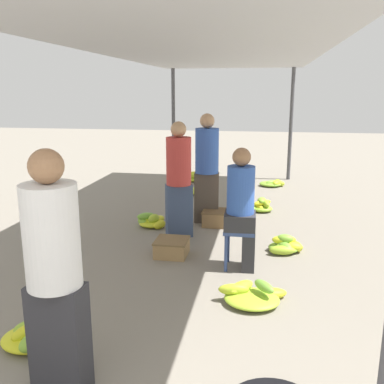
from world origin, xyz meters
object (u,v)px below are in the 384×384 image
at_px(vendor_foreground, 55,272).
at_px(shopper_walking_mid, 179,178).
at_px(banana_pile_right_3, 273,184).
at_px(crate_near, 216,218).
at_px(banana_pile_left_0, 33,336).
at_px(banana_pile_right_1, 261,206).
at_px(banana_pile_left_3, 191,177).
at_px(shopper_walking_far, 207,167).
at_px(crate_mid, 172,247).
at_px(stool, 239,237).
at_px(banana_pile_right_2, 286,246).
at_px(vendor_seated, 242,206).
at_px(banana_pile_left_1, 151,221).
at_px(banana_pile_left_2, 189,190).
at_px(banana_pile_right_0, 252,295).

relative_size(vendor_foreground, shopper_walking_mid, 1.04).
bearing_deg(vendor_foreground, shopper_walking_mid, 87.30).
bearing_deg(banana_pile_right_3, crate_near, -107.03).
bearing_deg(crate_near, banana_pile_left_0, -107.85).
xyz_separation_m(banana_pile_right_1, crate_near, (-0.65, -0.87, 0.02)).
bearing_deg(banana_pile_left_3, banana_pile_left_0, -91.46).
relative_size(shopper_walking_mid, shopper_walking_far, 0.96).
xyz_separation_m(vendor_foreground, crate_near, (0.58, 3.75, -0.73)).
bearing_deg(crate_mid, stool, -15.44).
xyz_separation_m(stool, banana_pile_right_2, (0.54, 0.57, -0.29)).
relative_size(crate_near, shopper_walking_mid, 0.24).
bearing_deg(vendor_seated, crate_near, 107.01).
xyz_separation_m(banana_pile_left_1, crate_mid, (0.55, -1.06, 0.02)).
height_order(banana_pile_right_2, shopper_walking_far, shopper_walking_far).
relative_size(banana_pile_right_2, crate_near, 1.20).
xyz_separation_m(banana_pile_left_1, shopper_walking_mid, (0.50, -0.35, 0.73)).
relative_size(banana_pile_left_0, crate_mid, 1.22).
height_order(banana_pile_left_1, banana_pile_left_2, banana_pile_left_1).
xyz_separation_m(banana_pile_left_1, banana_pile_left_2, (0.18, 2.17, -0.03)).
bearing_deg(banana_pile_left_2, shopper_walking_mid, -82.82).
bearing_deg(vendor_foreground, banana_pile_left_0, 136.74).
distance_m(banana_pile_left_3, banana_pile_right_0, 5.61).
distance_m(vendor_foreground, banana_pile_right_2, 3.30).
height_order(vendor_foreground, banana_pile_right_3, vendor_foreground).
height_order(banana_pile_left_1, banana_pile_left_3, banana_pile_left_3).
distance_m(banana_pile_left_0, banana_pile_right_3, 6.44).
distance_m(vendor_seated, banana_pile_left_0, 2.43).
bearing_deg(banana_pile_left_0, banana_pile_right_1, 67.65).
bearing_deg(banana_pile_right_0, banana_pile_left_0, -149.68).
height_order(vendor_seated, banana_pile_left_0, vendor_seated).
bearing_deg(banana_pile_right_0, banana_pile_left_2, 107.84).
bearing_deg(vendor_seated, shopper_walking_far, 110.42).
xyz_separation_m(stool, banana_pile_right_3, (0.43, 4.35, -0.31)).
height_order(vendor_seated, shopper_walking_mid, shopper_walking_mid).
bearing_deg(crate_mid, banana_pile_right_1, 64.31).
height_order(banana_pile_right_0, crate_mid, banana_pile_right_0).
bearing_deg(banana_pile_right_3, banana_pile_left_3, 172.23).
distance_m(banana_pile_left_1, banana_pile_right_0, 2.60).
height_order(banana_pile_right_0, shopper_walking_far, shopper_walking_far).
bearing_deg(banana_pile_left_3, shopper_walking_mid, -82.78).
distance_m(banana_pile_left_3, banana_pile_right_3, 1.79).
relative_size(banana_pile_right_1, crate_near, 1.25).
bearing_deg(banana_pile_right_0, banana_pile_right_3, 87.19).
bearing_deg(crate_near, banana_pile_left_2, 111.15).
xyz_separation_m(vendor_foreground, banana_pile_left_1, (-0.35, 3.52, -0.76)).
distance_m(vendor_foreground, banana_pile_left_3, 6.88).
xyz_separation_m(banana_pile_left_3, crate_mid, (0.51, -4.37, 0.01)).
bearing_deg(vendor_seated, banana_pile_left_1, 137.30).
bearing_deg(banana_pile_right_0, banana_pile_left_3, 105.69).
distance_m(banana_pile_right_0, crate_near, 2.40).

